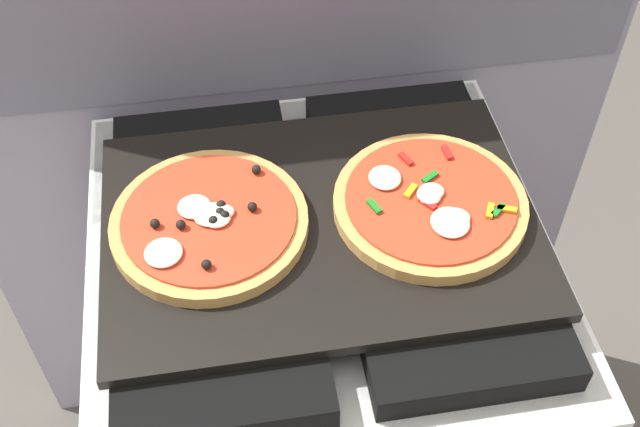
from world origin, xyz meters
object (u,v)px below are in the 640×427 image
(stove, at_px, (320,403))
(baking_tray, at_px, (320,223))
(pizza_right, at_px, (430,203))
(pizza_left, at_px, (209,222))

(stove, height_order, baking_tray, baking_tray)
(pizza_right, bearing_deg, baking_tray, 177.24)
(baking_tray, xyz_separation_m, pizza_left, (-0.14, 0.01, 0.02))
(baking_tray, bearing_deg, pizza_right, -2.76)
(pizza_right, bearing_deg, pizza_left, 177.36)
(stove, bearing_deg, baking_tray, 90.00)
(stove, distance_m, baking_tray, 0.46)
(pizza_left, bearing_deg, baking_tray, -2.51)
(pizza_right, bearing_deg, stove, 177.92)
(stove, xyz_separation_m, pizza_left, (-0.14, 0.01, 0.48))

